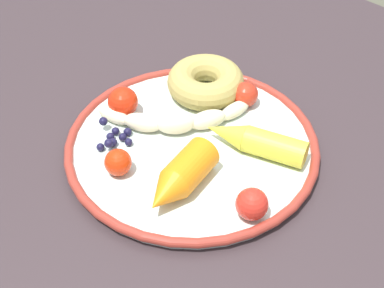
% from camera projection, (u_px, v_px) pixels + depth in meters
% --- Properties ---
extents(dining_table, '(1.13, 0.93, 0.75)m').
position_uv_depth(dining_table, '(217.00, 188.00, 0.81)').
color(dining_table, '#352A2D').
rests_on(dining_table, ground_plane).
extents(plate, '(0.33, 0.33, 0.02)m').
position_uv_depth(plate, '(192.00, 146.00, 0.74)').
color(plate, silver).
rests_on(plate, dining_table).
extents(banana, '(0.15, 0.16, 0.03)m').
position_uv_depth(banana, '(175.00, 119.00, 0.76)').
color(banana, beige).
rests_on(banana, plate).
extents(carrot_orange, '(0.06, 0.11, 0.04)m').
position_uv_depth(carrot_orange, '(180.00, 178.00, 0.67)').
color(carrot_orange, orange).
rests_on(carrot_orange, plate).
extents(carrot_yellow, '(0.13, 0.07, 0.03)m').
position_uv_depth(carrot_yellow, '(255.00, 141.00, 0.72)').
color(carrot_yellow, yellow).
rests_on(carrot_yellow, plate).
extents(donut, '(0.13, 0.13, 0.04)m').
position_uv_depth(donut, '(206.00, 82.00, 0.80)').
color(donut, tan).
rests_on(donut, plate).
extents(blueberry_pile, '(0.06, 0.05, 0.02)m').
position_uv_depth(blueberry_pile, '(114.00, 137.00, 0.74)').
color(blueberry_pile, '#191638').
rests_on(blueberry_pile, plate).
extents(tomato_near, '(0.04, 0.04, 0.04)m').
position_uv_depth(tomato_near, '(246.00, 94.00, 0.79)').
color(tomato_near, red).
rests_on(tomato_near, plate).
extents(tomato_mid, '(0.04, 0.04, 0.04)m').
position_uv_depth(tomato_mid, '(252.00, 204.00, 0.64)').
color(tomato_mid, red).
rests_on(tomato_mid, plate).
extents(tomato_far, '(0.04, 0.04, 0.04)m').
position_uv_depth(tomato_far, '(123.00, 102.00, 0.77)').
color(tomato_far, red).
rests_on(tomato_far, plate).
extents(tomato_extra, '(0.03, 0.03, 0.03)m').
position_uv_depth(tomato_extra, '(118.00, 162.00, 0.69)').
color(tomato_extra, red).
rests_on(tomato_extra, plate).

